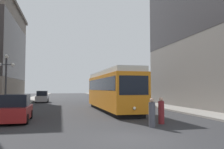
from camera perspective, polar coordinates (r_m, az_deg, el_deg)
The scene contains 10 objects.
ground_plane at distance 10.67m, azimuth 5.33°, elevation -15.35°, with size 200.00×200.00×0.00m, color #303033.
sidewalk_left at distance 50.32m, azimuth -18.77°, elevation -5.65°, with size 2.83×120.00×0.15m, color gray.
sidewalk_right at distance 51.40m, azimuth 1.20°, elevation -5.78°, with size 2.83×120.00×0.15m, color gray.
streetcar at distance 23.28m, azimuth -0.03°, elevation -3.67°, with size 2.99×13.48×3.89m.
transit_bus at distance 36.35m, azimuth 0.55°, elevation -3.82°, with size 2.94×12.56×3.45m.
parked_car_left_near at distance 17.15m, azimuth -22.28°, elevation -7.73°, with size 1.98×4.53×1.82m.
parked_car_left_mid at distance 39.62m, azimuth -16.55°, elevation -5.24°, with size 1.89×4.39×1.82m.
pedestrian_crossing_near at distance 13.83m, azimuth 9.67°, elevation -9.32°, with size 0.37×0.37×1.66m.
pedestrian_crossing_far at distance 15.23m, azimuth 11.84°, elevation -8.75°, with size 0.37×0.37×1.66m.
lamp_post_left_near at distance 23.13m, azimuth -24.29°, elevation 0.19°, with size 1.41×0.36×5.12m.
Camera 1 is at (-3.14, -9.96, 2.21)m, focal length 37.73 mm.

